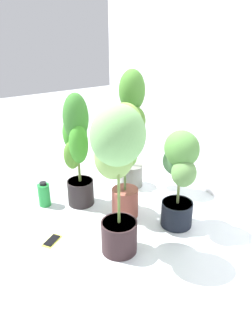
# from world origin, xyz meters

# --- Properties ---
(ground_plane) EXTENTS (8.00, 8.00, 0.00)m
(ground_plane) POSITION_xyz_m (0.00, 0.00, 0.00)
(ground_plane) COLOR silver
(ground_plane) RESTS_ON ground
(mylar_back_wall) EXTENTS (3.20, 0.01, 2.00)m
(mylar_back_wall) POSITION_xyz_m (0.00, 0.86, 1.00)
(mylar_back_wall) COLOR silver
(mylar_back_wall) RESTS_ON ground
(potted_plant_back_left) EXTENTS (0.33, 0.28, 0.95)m
(potted_plant_back_left) POSITION_xyz_m (-0.36, 0.38, 0.57)
(potted_plant_back_left) COLOR gray
(potted_plant_back_left) RESTS_ON ground
(potted_plant_center) EXTENTS (0.35, 0.29, 0.82)m
(potted_plant_center) POSITION_xyz_m (-0.01, 0.10, 0.48)
(potted_plant_center) COLOR brown
(potted_plant_center) RESTS_ON ground
(potted_plant_back_right) EXTENTS (0.33, 0.26, 0.68)m
(potted_plant_back_right) POSITION_xyz_m (0.27, 0.35, 0.39)
(potted_plant_back_right) COLOR black
(potted_plant_back_right) RESTS_ON ground
(potted_plant_front_right) EXTENTS (0.34, 0.31, 0.91)m
(potted_plant_front_right) POSITION_xyz_m (0.29, -0.11, 0.58)
(potted_plant_front_right) COLOR #322123
(potted_plant_front_right) RESTS_ON ground
(potted_plant_front_left) EXTENTS (0.38, 0.27, 0.85)m
(potted_plant_front_left) POSITION_xyz_m (-0.33, -0.10, 0.47)
(potted_plant_front_left) COLOR #272122
(potted_plant_front_left) RESTS_ON ground
(cell_phone) EXTENTS (0.14, 0.16, 0.01)m
(cell_phone) POSITION_xyz_m (0.02, -0.45, 0.00)
(cell_phone) COLOR #CFCC4C
(cell_phone) RESTS_ON ground
(nutrient_bottle) EXTENTS (0.09, 0.09, 0.19)m
(nutrient_bottle) POSITION_xyz_m (-0.43, -0.34, 0.09)
(nutrient_bottle) COLOR green
(nutrient_bottle) RESTS_ON ground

